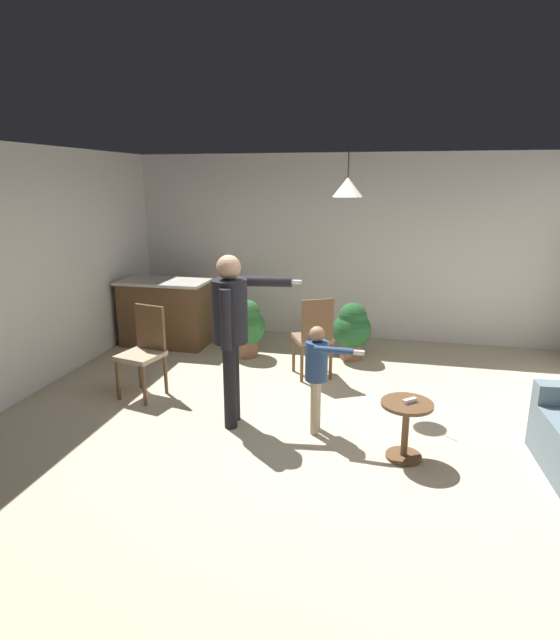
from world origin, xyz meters
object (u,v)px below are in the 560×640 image
object	(u,v)px
dining_chair_by_counter	(314,334)
spare_remote_on_table	(410,401)
person_child	(317,368)
side_table_by_couch	(406,423)
potted_plant_corner	(247,326)
dining_chair_near_wall	(145,348)
potted_plant_by_wall	(352,328)
kitchen_counter	(165,313)
person_adult	(232,322)

from	to	relation	value
dining_chair_by_counter	spare_remote_on_table	size ratio (longest dim) A/B	7.69
person_child	dining_chair_by_counter	world-z (taller)	person_child
person_child	spare_remote_on_table	world-z (taller)	person_child
side_table_by_couch	person_child	size ratio (longest dim) A/B	0.50
side_table_by_couch	potted_plant_corner	size ratio (longest dim) A/B	0.66
dining_chair_by_counter	potted_plant_corner	distance (m)	1.16
dining_chair_near_wall	potted_plant_by_wall	xyz separation A→B (m)	(2.13, 1.68, -0.12)
kitchen_counter	potted_plant_corner	bearing A→B (deg)	-10.67
dining_chair_by_counter	dining_chair_near_wall	xyz separation A→B (m)	(-1.74, -0.90, 0.00)
person_adult	person_child	bearing A→B (deg)	83.39
side_table_by_couch	dining_chair_near_wall	world-z (taller)	dining_chair_near_wall
person_child	potted_plant_by_wall	distance (m)	2.16
kitchen_counter	person_child	bearing A→B (deg)	-40.68
person_child	potted_plant_corner	bearing A→B (deg)	-144.28
side_table_by_couch	potted_plant_by_wall	size ratio (longest dim) A/B	0.67
dining_chair_near_wall	person_child	bearing A→B (deg)	179.61
person_adult	dining_chair_near_wall	size ratio (longest dim) A/B	1.67
person_child	potted_plant_by_wall	world-z (taller)	person_child
potted_plant_corner	dining_chair_by_counter	bearing A→B (deg)	-29.71
kitchen_counter	potted_plant_by_wall	size ratio (longest dim) A/B	1.63
person_child	kitchen_counter	bearing A→B (deg)	-127.79
dining_chair_by_counter	spare_remote_on_table	xyz separation A→B (m)	(1.08, -1.69, -0.01)
dining_chair_by_counter	dining_chair_near_wall	size ratio (longest dim) A/B	1.00
dining_chair_by_counter	potted_plant_corner	world-z (taller)	dining_chair_by_counter
kitchen_counter	person_child	world-z (taller)	person_child
dining_chair_by_counter	dining_chair_near_wall	world-z (taller)	same
person_adult	dining_chair_by_counter	bearing A→B (deg)	150.41
kitchen_counter	spare_remote_on_table	xyz separation A→B (m)	(3.38, -2.50, 0.06)
side_table_by_couch	person_child	xyz separation A→B (m)	(-0.81, 0.31, 0.32)
spare_remote_on_table	potted_plant_corner	bearing A→B (deg)	132.70
kitchen_counter	potted_plant_corner	size ratio (longest dim) A/B	1.61
side_table_by_couch	person_child	bearing A→B (deg)	158.80
person_adult	dining_chair_near_wall	bearing A→B (deg)	-119.08
dining_chair_near_wall	spare_remote_on_table	world-z (taller)	dining_chair_near_wall
dining_chair_by_counter	kitchen_counter	bearing A→B (deg)	133.63
kitchen_counter	person_child	size ratio (longest dim) A/B	1.21
kitchen_counter	dining_chair_near_wall	size ratio (longest dim) A/B	1.26
side_table_by_couch	potted_plant_by_wall	xyz separation A→B (m)	(-0.67, 2.46, 0.10)
potted_plant_corner	person_child	bearing A→B (deg)	-57.17
potted_plant_corner	potted_plant_by_wall	bearing A→B (deg)	8.09
person_child	person_adult	bearing A→B (deg)	-86.70
person_child	spare_remote_on_table	size ratio (longest dim) A/B	8.02
spare_remote_on_table	side_table_by_couch	bearing A→B (deg)	175.41
dining_chair_near_wall	potted_plant_corner	distance (m)	1.65
potted_plant_by_wall	potted_plant_corner	bearing A→B (deg)	-171.91
person_adult	person_child	size ratio (longest dim) A/B	1.60
side_table_by_couch	person_child	distance (m)	0.93
dining_chair_by_counter	potted_plant_by_wall	xyz separation A→B (m)	(0.39, 0.77, -0.12)
side_table_by_couch	dining_chair_by_counter	size ratio (longest dim) A/B	0.52
potted_plant_corner	kitchen_counter	bearing A→B (deg)	169.33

